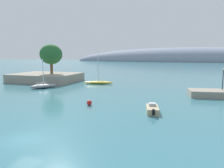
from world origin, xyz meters
The scene contains 9 objects.
water centered at (0.00, 0.00, 0.00)m, with size 600.00×600.00×0.00m, color #38727F.
shore_outcrop centered at (-26.30, 40.34, 1.24)m, with size 19.27×14.94×2.49m, color gray.
tree_clump_shore centered at (-24.65, 41.03, 8.42)m, with size 6.88×6.88×9.05m.
distant_ridge centered at (21.03, 250.68, 0.00)m, with size 287.60×53.47×33.18m, color gray.
sailboat_yellow_near_shore centered at (-8.59, 40.30, 0.48)m, with size 8.77×4.17×8.66m.
sailboat_grey_mid_mooring centered at (-18.64, 28.55, 0.59)m, with size 5.73×6.74×7.40m.
motorboat_sand_foreground centered at (10.56, 14.37, 0.47)m, with size 2.44×4.54×1.25m.
mooring_buoy_red centered at (-0.06, 15.46, 0.43)m, with size 0.85×0.85×0.85m, color red.
harbor_lamp_post centered at (22.19, 31.11, 4.01)m, with size 0.36×0.36×4.35m.
Camera 1 is at (14.71, -16.45, 8.40)m, focal length 34.36 mm.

